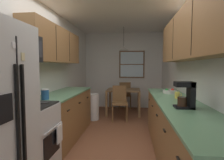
% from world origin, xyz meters
% --- Properties ---
extents(ground_plane, '(12.00, 12.00, 0.00)m').
position_xyz_m(ground_plane, '(0.00, 1.00, 0.00)').
color(ground_plane, brown).
extents(wall_left, '(0.10, 9.00, 2.55)m').
position_xyz_m(wall_left, '(-1.35, 1.00, 1.27)').
color(wall_left, silver).
rests_on(wall_left, ground).
extents(wall_right, '(0.10, 9.00, 2.55)m').
position_xyz_m(wall_right, '(1.35, 1.00, 1.27)').
color(wall_right, silver).
rests_on(wall_right, ground).
extents(wall_back, '(4.40, 0.10, 2.55)m').
position_xyz_m(wall_back, '(0.00, 3.65, 1.27)').
color(wall_back, silver).
rests_on(wall_back, ground).
extents(ceiling_slab, '(4.40, 9.00, 0.08)m').
position_xyz_m(ceiling_slab, '(0.00, 1.00, 2.59)').
color(ceiling_slab, white).
extents(stove_range, '(0.66, 0.62, 1.10)m').
position_xyz_m(stove_range, '(-0.99, -0.48, 0.47)').
color(stove_range, silver).
rests_on(stove_range, ground).
extents(microwave_over_range, '(0.39, 0.61, 0.35)m').
position_xyz_m(microwave_over_range, '(-1.11, -0.48, 1.64)').
color(microwave_over_range, black).
extents(counter_left, '(0.64, 1.91, 0.90)m').
position_xyz_m(counter_left, '(-1.00, 0.78, 0.45)').
color(counter_left, olive).
rests_on(counter_left, ground).
extents(upper_cabinets_left, '(0.33, 1.99, 0.65)m').
position_xyz_m(upper_cabinets_left, '(-1.14, 0.73, 1.81)').
color(upper_cabinets_left, olive).
extents(counter_right, '(0.64, 3.22, 0.90)m').
position_xyz_m(counter_right, '(1.00, 0.03, 0.45)').
color(counter_right, olive).
rests_on(counter_right, ground).
extents(upper_cabinets_right, '(0.33, 2.90, 0.71)m').
position_xyz_m(upper_cabinets_right, '(1.14, -0.02, 1.85)').
color(upper_cabinets_right, olive).
extents(dining_table, '(0.97, 0.85, 0.73)m').
position_xyz_m(dining_table, '(0.06, 2.72, 0.63)').
color(dining_table, brown).
rests_on(dining_table, ground).
extents(dining_chair_near, '(0.44, 0.44, 0.90)m').
position_xyz_m(dining_chair_near, '(-0.01, 2.09, 0.50)').
color(dining_chair_near, brown).
rests_on(dining_chair_near, ground).
extents(dining_chair_far, '(0.43, 0.43, 0.90)m').
position_xyz_m(dining_chair_far, '(0.08, 3.36, 0.50)').
color(dining_chair_far, brown).
rests_on(dining_chair_far, ground).
extents(pendant_light, '(0.27, 0.27, 0.66)m').
position_xyz_m(pendant_light, '(0.06, 2.72, 1.94)').
color(pendant_light, black).
extents(back_window, '(0.85, 0.05, 0.91)m').
position_xyz_m(back_window, '(0.29, 3.58, 1.48)').
color(back_window, brown).
extents(trash_bin, '(0.30, 0.30, 0.68)m').
position_xyz_m(trash_bin, '(-0.70, 2.03, 0.34)').
color(trash_bin, white).
rests_on(trash_bin, ground).
extents(storage_canister, '(0.12, 0.12, 0.16)m').
position_xyz_m(storage_canister, '(-1.00, 0.00, 0.98)').
color(storage_canister, '#265999').
rests_on(storage_canister, counter_left).
extents(dish_towel, '(0.02, 0.16, 0.24)m').
position_xyz_m(dish_towel, '(-0.64, -0.33, 0.50)').
color(dish_towel, white).
extents(coffee_maker, '(0.22, 0.18, 0.32)m').
position_xyz_m(coffee_maker, '(0.99, -0.35, 1.07)').
color(coffee_maker, black).
rests_on(coffee_maker, counter_right).
extents(mug_by_coffeemaker, '(0.11, 0.07, 0.10)m').
position_xyz_m(mug_by_coffeemaker, '(1.04, 0.34, 0.95)').
color(mug_by_coffeemaker, '#E5CC4C').
rests_on(mug_by_coffeemaker, counter_right).
extents(fruit_bowl, '(0.25, 0.25, 0.09)m').
position_xyz_m(fruit_bowl, '(1.03, 0.90, 0.94)').
color(fruit_bowl, silver).
rests_on(fruit_bowl, counter_right).
extents(table_serving_bowl, '(0.18, 0.18, 0.06)m').
position_xyz_m(table_serving_bowl, '(0.01, 2.81, 0.76)').
color(table_serving_bowl, '#E0D14C').
rests_on(table_serving_bowl, dining_table).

